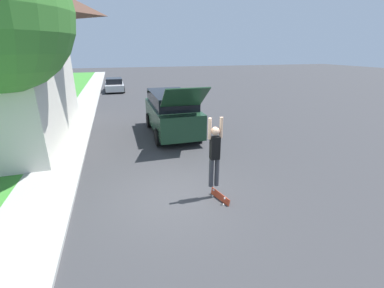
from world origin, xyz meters
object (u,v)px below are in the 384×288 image
at_px(car_down_street, 114,85).
at_px(skateboarder, 215,152).
at_px(suv_parked, 172,112).
at_px(skateboard, 220,197).

relative_size(car_down_street, skateboarder, 2.10).
relative_size(suv_parked, skateboard, 7.19).
bearing_deg(car_down_street, skateboarder, -83.67).
bearing_deg(suv_parked, skateboard, -90.28).
distance_m(suv_parked, skateboarder, 6.21).
bearing_deg(suv_parked, car_down_street, 99.36).
distance_m(suv_parked, car_down_street, 15.77).
xyz_separation_m(skateboarder, skateboard, (0.12, -0.20, -1.30)).
bearing_deg(skateboarder, car_down_street, 96.33).
bearing_deg(skateboarder, skateboard, -59.52).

